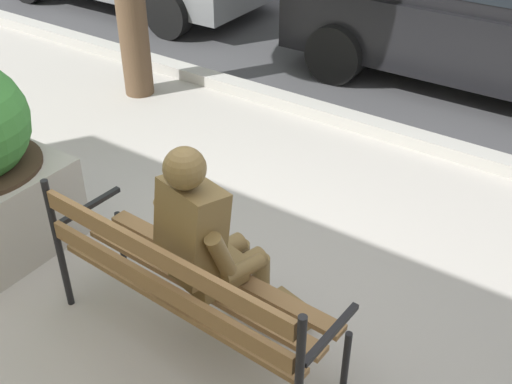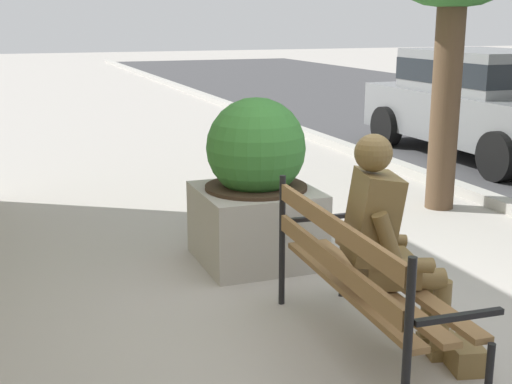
# 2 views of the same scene
# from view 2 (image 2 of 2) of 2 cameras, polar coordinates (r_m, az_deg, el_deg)

# --- Properties ---
(ground_plane) EXTENTS (80.00, 80.00, 0.00)m
(ground_plane) POSITION_cam_2_polar(r_m,az_deg,el_deg) (4.68, 8.58, -11.35)
(ground_plane) COLOR #ADA8A0
(park_bench) EXTENTS (1.82, 0.62, 0.95)m
(park_bench) POSITION_cam_2_polar(r_m,az_deg,el_deg) (4.16, 8.37, -6.53)
(park_bench) COLOR olive
(park_bench) RESTS_ON ground
(bronze_statue_seated) EXTENTS (0.77, 0.80, 1.37)m
(bronze_statue_seated) POSITION_cam_2_polar(r_m,az_deg,el_deg) (4.16, 11.43, -4.86)
(bronze_statue_seated) COLOR brown
(bronze_statue_seated) RESTS_ON ground
(concrete_planter) EXTENTS (0.95, 0.95, 1.39)m
(concrete_planter) POSITION_cam_2_polar(r_m,az_deg,el_deg) (5.73, 0.00, 0.41)
(concrete_planter) COLOR #A8A399
(concrete_planter) RESTS_ON ground
(parked_car_grey) EXTENTS (4.12, 1.95, 1.56)m
(parked_car_grey) POSITION_cam_2_polar(r_m,az_deg,el_deg) (10.72, 18.35, 7.20)
(parked_car_grey) COLOR slate
(parked_car_grey) RESTS_ON ground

